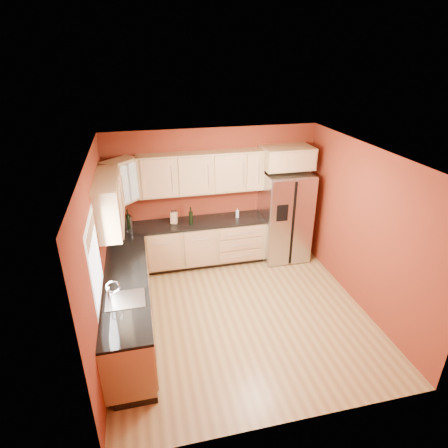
{
  "coord_description": "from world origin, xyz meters",
  "views": [
    {
      "loc": [
        -1.35,
        -4.66,
        3.87
      ],
      "look_at": [
        -0.05,
        0.9,
        1.2
      ],
      "focal_mm": 30.0,
      "sensor_mm": 36.0,
      "label": 1
    }
  ],
  "objects_px": {
    "knife_block": "(174,218)",
    "canister_left": "(129,222)",
    "refrigerator": "(285,216)",
    "wine_bottle_a": "(128,219)",
    "soap_dispenser": "(237,213)"
  },
  "relations": [
    {
      "from": "canister_left",
      "to": "soap_dispenser",
      "type": "distance_m",
      "value": 2.04
    },
    {
      "from": "knife_block",
      "to": "wine_bottle_a",
      "type": "bearing_deg",
      "value": -157.1
    },
    {
      "from": "wine_bottle_a",
      "to": "soap_dispenser",
      "type": "relative_size",
      "value": 2.06
    },
    {
      "from": "wine_bottle_a",
      "to": "refrigerator",
      "type": "bearing_deg",
      "value": -0.94
    },
    {
      "from": "canister_left",
      "to": "knife_block",
      "type": "distance_m",
      "value": 0.82
    },
    {
      "from": "wine_bottle_a",
      "to": "soap_dispenser",
      "type": "xyz_separation_m",
      "value": [
        2.04,
        0.04,
        -0.1
      ]
    },
    {
      "from": "refrigerator",
      "to": "wine_bottle_a",
      "type": "height_order",
      "value": "refrigerator"
    },
    {
      "from": "canister_left",
      "to": "soap_dispenser",
      "type": "xyz_separation_m",
      "value": [
        2.04,
        0.0,
        -0.02
      ]
    },
    {
      "from": "canister_left",
      "to": "wine_bottle_a",
      "type": "height_order",
      "value": "wine_bottle_a"
    },
    {
      "from": "refrigerator",
      "to": "canister_left",
      "type": "distance_m",
      "value": 2.99
    },
    {
      "from": "refrigerator",
      "to": "canister_left",
      "type": "xyz_separation_m",
      "value": [
        -2.98,
        0.08,
        0.14
      ]
    },
    {
      "from": "knife_block",
      "to": "canister_left",
      "type": "bearing_deg",
      "value": -159.37
    },
    {
      "from": "soap_dispenser",
      "to": "wine_bottle_a",
      "type": "bearing_deg",
      "value": -179.01
    },
    {
      "from": "knife_block",
      "to": "soap_dispenser",
      "type": "xyz_separation_m",
      "value": [
        1.22,
        -0.01,
        -0.02
      ]
    },
    {
      "from": "soap_dispenser",
      "to": "knife_block",
      "type": "bearing_deg",
      "value": 179.44
    }
  ]
}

